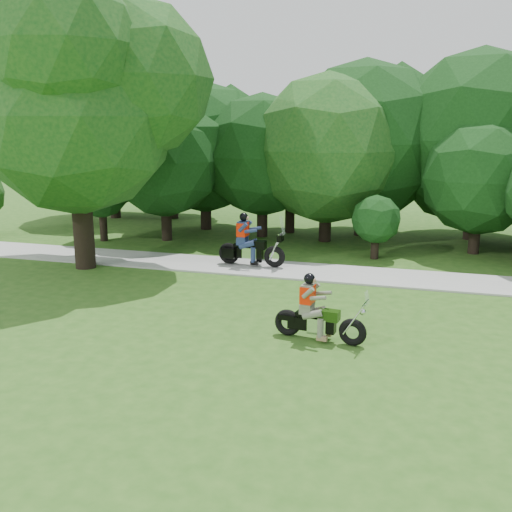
# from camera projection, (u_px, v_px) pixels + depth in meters

# --- Properties ---
(ground) EXTENTS (100.00, 100.00, 0.00)m
(ground) POSITION_uv_depth(u_px,v_px,m) (387.00, 391.00, 10.52)
(ground) COLOR #285317
(ground) RESTS_ON ground
(walkway) EXTENTS (60.00, 2.20, 0.06)m
(walkway) POSITION_uv_depth(u_px,v_px,m) (404.00, 278.00, 17.98)
(walkway) COLOR #9B9B96
(walkway) RESTS_ON ground
(tree_line) EXTENTS (39.51, 11.30, 7.83)m
(tree_line) POSITION_uv_depth(u_px,v_px,m) (418.00, 150.00, 23.20)
(tree_line) COLOR black
(tree_line) RESTS_ON ground
(big_tree_west) EXTENTS (8.64, 6.56, 9.96)m
(big_tree_west) POSITION_uv_depth(u_px,v_px,m) (79.00, 93.00, 18.50)
(big_tree_west) COLOR black
(big_tree_west) RESTS_ON ground
(chopper_motorcycle) EXTENTS (2.17, 0.69, 1.55)m
(chopper_motorcycle) POSITION_uv_depth(u_px,v_px,m) (315.00, 316.00, 12.86)
(chopper_motorcycle) COLOR black
(chopper_motorcycle) RESTS_ON ground
(touring_motorcycle) EXTENTS (2.38, 0.69, 1.81)m
(touring_motorcycle) POSITION_uv_depth(u_px,v_px,m) (247.00, 246.00, 19.40)
(touring_motorcycle) COLOR black
(touring_motorcycle) RESTS_ON walkway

